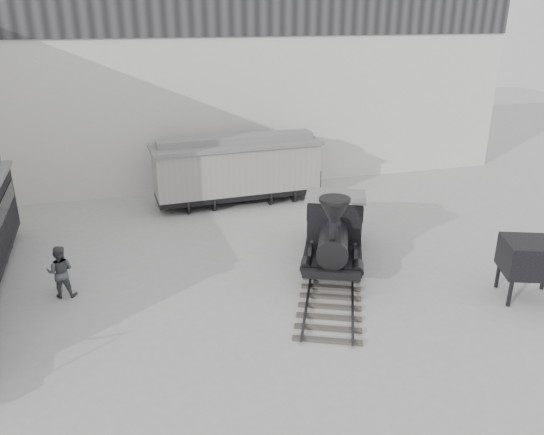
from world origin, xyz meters
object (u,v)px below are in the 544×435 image
object	(u,v)px
locomotive	(334,234)
visitor_a	(62,270)
boxcar	(237,168)
visitor_b	(60,272)
coal_hopper	(532,261)

from	to	relation	value
locomotive	visitor_a	distance (m)	9.95
boxcar	visitor_a	xyz separation A→B (m)	(-7.92, -7.41, -1.01)
locomotive	visitor_a	xyz separation A→B (m)	(-9.91, 0.67, -0.45)
boxcar	visitor_b	size ratio (longest dim) A/B	4.57
boxcar	coal_hopper	size ratio (longest dim) A/B	3.62
coal_hopper	visitor_a	bearing A→B (deg)	-176.81
visitor_a	visitor_b	distance (m)	0.44
locomotive	boxcar	size ratio (longest dim) A/B	1.13
locomotive	coal_hopper	size ratio (longest dim) A/B	4.09
locomotive	visitor_b	world-z (taller)	locomotive
locomotive	coal_hopper	xyz separation A→B (m)	(5.40, -4.28, 0.11)
visitor_a	coal_hopper	size ratio (longest dim) A/B	0.68
coal_hopper	locomotive	bearing A→B (deg)	162.69
coal_hopper	boxcar	bearing A→B (deg)	142.02
visitor_b	coal_hopper	distance (m)	15.98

